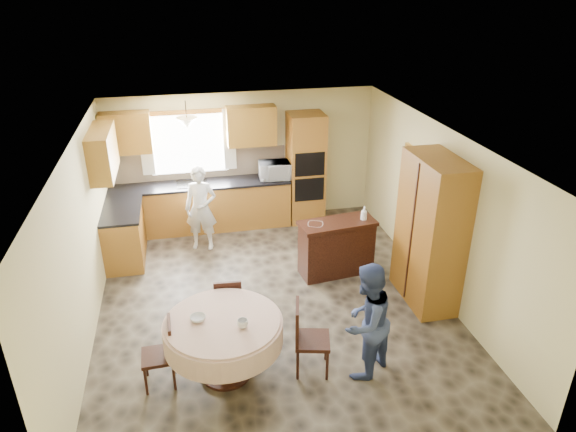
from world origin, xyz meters
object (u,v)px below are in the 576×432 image
Objects in this scene: cupboard at (431,232)px; person_dining at (366,321)px; oven_tower at (306,168)px; chair_back at (229,303)px; sideboard at (336,249)px; dining_table at (224,332)px; chair_left at (163,350)px; person_sink at (201,208)px; chair_right at (306,335)px.

cupboard reaches higher than person_dining.
oven_tower reaches higher than chair_back.
oven_tower is 1.76× the size of sideboard.
dining_table is at bearing 84.78° from chair_back.
chair_left is (-2.69, -1.97, 0.04)m from sideboard.
person_sink is (-2.05, -0.76, -0.31)m from oven_tower.
chair_left is 0.91× the size of chair_right.
chair_back is (0.84, 0.78, 0.00)m from chair_left.
chair_back is at bearing 80.16° from dining_table.
person_sink reaches higher than sideboard.
chair_back reaches higher than dining_table.
dining_table is 0.72m from chair_left.
oven_tower is 0.96× the size of cupboard.
cupboard is 3.88m from person_sink.
dining_table is (-1.99, -4.05, -0.44)m from oven_tower.
cupboard is 1.58× the size of dining_table.
cupboard is at bearing -173.72° from person_dining.
sideboard is 1.27× the size of chair_right.
chair_right reaches higher than sideboard.
chair_back is at bearing -119.57° from oven_tower.
chair_back is 0.57× the size of person_sink.
oven_tower is 2.47× the size of chair_left.
cupboard is (1.07, -3.05, 0.05)m from oven_tower.
cupboard reaches higher than person_sink.
oven_tower is at bearing -131.04° from person_dining.
sideboard is 1.39× the size of chair_back.
person_sink reaches higher than dining_table.
chair_back is 0.91× the size of chair_right.
sideboard reaches higher than dining_table.
chair_right is at bearing -103.74° from oven_tower.
person_sink is at bearing -159.67° from oven_tower.
cupboard is at bearing -171.12° from chair_back.
cupboard is 2.34× the size of chair_right.
dining_table is 3.30m from person_sink.
chair_back is (-1.85, -3.27, -0.58)m from oven_tower.
oven_tower is 2.45× the size of chair_back.
person_dining is at bearing -137.26° from cupboard.
oven_tower is 4.39m from person_dining.
cupboard is 1.97m from person_dining.
person_dining reaches higher than chair_back.
cupboard is 3.26m from dining_table.
chair_left is at bearing 179.14° from dining_table.
dining_table is 0.93× the size of person_sink.
person_sink is at bearing -101.25° from person_dining.
dining_table is 1.62× the size of chair_left.
person_dining is at bearing 80.53° from chair_left.
sideboard is 0.54× the size of cupboard.
chair_left is 0.99× the size of chair_back.
cupboard is at bearing 18.16° from dining_table.
person_sink reaches higher than person_dining.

